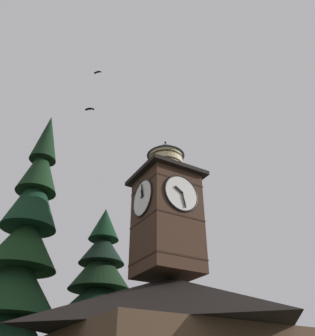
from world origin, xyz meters
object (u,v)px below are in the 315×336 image
clock_tower (166,209)px  flying_bird_low (90,109)px  flying_bird_high (98,72)px  moon (134,303)px  pine_tree_aside (21,262)px  pine_tree_behind (97,315)px

clock_tower → flying_bird_low: flying_bird_low is taller
flying_bird_high → clock_tower: bearing=158.2°
clock_tower → moon: (-11.12, -25.96, 0.00)m
clock_tower → flying_bird_low: bearing=-27.7°
flying_bird_high → pine_tree_aside: bearing=-56.7°
clock_tower → pine_tree_aside: pine_tree_aside is taller
pine_tree_behind → pine_tree_aside: 5.58m
pine_tree_aside → flying_bird_high: (-2.08, 3.17, 13.71)m
pine_tree_behind → flying_bird_high: flying_bird_high is taller
clock_tower → moon: clock_tower is taller
flying_bird_low → clock_tower: bearing=152.3°
moon → flying_bird_high: flying_bird_high is taller
clock_tower → flying_bird_high: flying_bird_high is taller
pine_tree_behind → pine_tree_aside: bearing=4.9°
pine_tree_aside → flying_bird_low: bearing=128.5°
moon → clock_tower: bearing=66.8°
pine_tree_aside → flying_bird_high: size_ratio=37.02×
pine_tree_behind → flying_bird_high: size_ratio=24.87×
moon → flying_bird_high: bearing=56.8°
pine_tree_aside → pine_tree_behind: bearing=-175.1°
clock_tower → moon: 28.24m
pine_tree_aside → moon: size_ratio=9.67×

